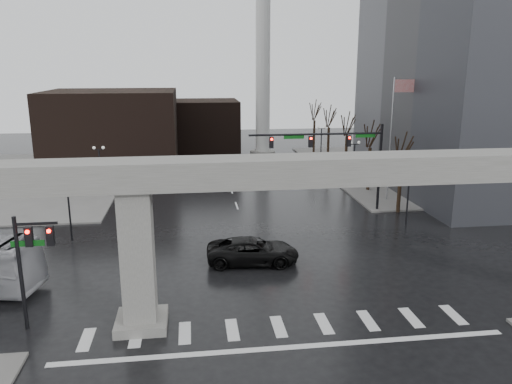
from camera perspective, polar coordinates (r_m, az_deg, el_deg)
ground at (r=27.54m, az=2.22°, el=-14.10°), size 160.00×160.00×0.00m
sidewalk_ne at (r=68.30m, az=18.89°, el=2.54°), size 28.00×36.00×0.15m
sidewalk_nw at (r=65.02m, az=-26.95°, el=1.18°), size 28.00×36.00×0.15m
elevated_guideway at (r=25.25m, az=5.20°, el=-0.00°), size 48.00×2.60×8.70m
building_far_left at (r=67.07m, az=-16.00°, el=6.82°), size 16.00×14.00×10.00m
building_far_mid at (r=76.43m, az=-5.88°, el=7.39°), size 10.00×10.00×8.00m
smokestack at (r=70.60m, az=0.79°, el=14.51°), size 3.60×3.60×30.00m
signal_mast_arm at (r=45.24m, az=9.56°, el=4.86°), size 12.12×0.43×8.00m
signal_left_pole at (r=27.19m, az=-24.43°, el=-6.42°), size 2.30×0.30×6.00m
flagpole_assembly at (r=50.14m, az=15.53°, el=7.41°), size 2.06×0.12×12.00m
lamp_right_0 at (r=42.88m, az=17.06°, el=0.70°), size 1.22×0.32×5.11m
lamp_right_1 at (r=55.63m, az=11.16°, el=4.07°), size 1.22×0.32×5.11m
lamp_right_2 at (r=68.87m, az=7.48°, el=6.15°), size 1.22×0.32×5.11m
lamp_left_0 at (r=40.15m, az=-20.69°, el=-0.50°), size 1.22×0.32×5.11m
lamp_left_1 at (r=53.55m, az=-17.44°, el=3.29°), size 1.22×0.32×5.11m
lamp_left_2 at (r=67.20m, az=-15.49°, el=5.55°), size 1.22×0.32×5.11m
tree_right_0 at (r=47.02m, az=16.15°, el=1.06°), size 1.09×1.58×7.50m
tree_right_1 at (r=54.25m, az=12.83°, el=3.06°), size 1.09×1.61×7.67m
tree_right_2 at (r=61.68m, az=10.29°, el=4.57°), size 1.10×1.63×7.85m
tree_right_3 at (r=69.23m, az=8.29°, el=5.75°), size 1.11×1.66×8.02m
tree_right_4 at (r=76.87m, az=6.68°, el=6.69°), size 1.12×1.69×8.19m
pickup_truck at (r=34.04m, az=-0.37°, el=-6.76°), size 6.45×3.42×1.73m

